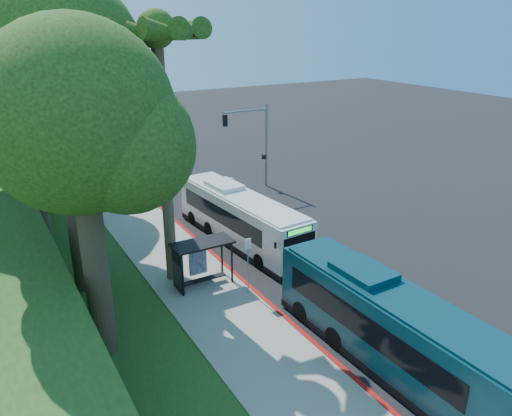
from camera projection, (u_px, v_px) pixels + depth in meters
ground at (283, 239)px, 32.52m from camera, size 140.00×140.00×0.00m
sidewalk at (178, 264)px, 29.07m from camera, size 4.50×70.00×0.12m
red_curb at (246, 283)px, 26.91m from camera, size 0.25×30.00×0.13m
grass_verge at (60, 253)px, 30.44m from camera, size 8.00×70.00×0.06m
bus_shelter at (197, 255)px, 26.16m from camera, size 3.20×1.51×2.55m
stop_sign_pole at (248, 259)px, 25.20m from camera, size 0.35×0.06×3.17m
traffic_signal_pole at (256, 136)px, 40.81m from camera, size 4.10×0.30×7.00m
palm_tree at (157, 43)px, 23.06m from camera, size 4.20×4.20×14.40m
tree_0 at (59, 71)px, 22.70m from camera, size 8.40×8.00×15.70m
tree_1 at (12, 32)px, 28.16m from camera, size 10.50×10.00×18.26m
tree_2 at (28, 62)px, 36.13m from camera, size 8.82×8.40×15.12m
tree_4 at (13, 59)px, 49.56m from camera, size 8.40×8.00×14.14m
tree_5 at (16, 61)px, 56.76m from camera, size 7.35×7.00×12.86m
tree_6 at (81, 128)px, 18.15m from camera, size 7.56×7.20×13.74m
white_bus at (240, 217)px, 31.51m from camera, size 3.39×11.83×3.48m
teal_bus at (393, 328)px, 20.03m from camera, size 2.91×12.33×3.66m
pickup at (227, 190)px, 39.47m from camera, size 3.45×5.63×1.46m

